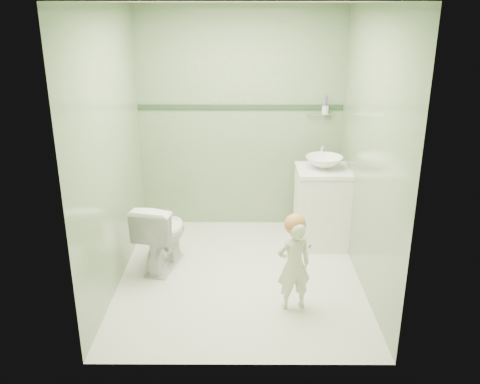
{
  "coord_description": "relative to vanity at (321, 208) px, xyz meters",
  "views": [
    {
      "loc": [
        0.02,
        -4.21,
        2.38
      ],
      "look_at": [
        0.0,
        0.15,
        0.78
      ],
      "focal_mm": 38.28,
      "sensor_mm": 36.0,
      "label": 1
    }
  ],
  "objects": [
    {
      "name": "toddler",
      "position": [
        -0.4,
        -1.22,
        -0.01
      ],
      "size": [
        0.32,
        0.25,
        0.78
      ],
      "primitive_type": "imported",
      "rotation": [
        0.0,
        0.0,
        3.37
      ],
      "color": "beige",
      "rests_on": "ground"
    },
    {
      "name": "counter",
      "position": [
        0.0,
        0.0,
        0.41
      ],
      "size": [
        0.54,
        0.52,
        0.04
      ],
      "primitive_type": "cube",
      "color": "white",
      "rests_on": "vanity"
    },
    {
      "name": "hair_cap",
      "position": [
        -0.4,
        -1.19,
        0.34
      ],
      "size": [
        0.17,
        0.17,
        0.17
      ],
      "primitive_type": "sphere",
      "color": "#BF7A40",
      "rests_on": "toddler"
    },
    {
      "name": "room_shell",
      "position": [
        -0.84,
        -0.7,
        0.8
      ],
      "size": [
        2.5,
        2.54,
        2.4
      ],
      "color": "gray",
      "rests_on": "ground"
    },
    {
      "name": "vanity",
      "position": [
        0.0,
        0.0,
        0.0
      ],
      "size": [
        0.52,
        0.5,
        0.8
      ],
      "primitive_type": "cube",
      "color": "white",
      "rests_on": "ground"
    },
    {
      "name": "ground",
      "position": [
        -0.84,
        -0.7,
        -0.4
      ],
      "size": [
        2.5,
        2.5,
        0.0
      ],
      "primitive_type": "plane",
      "color": "silver",
      "rests_on": "ground"
    },
    {
      "name": "cup_holder",
      "position": [
        0.05,
        0.48,
        0.93
      ],
      "size": [
        0.26,
        0.07,
        0.21
      ],
      "color": "silver",
      "rests_on": "room_shell"
    },
    {
      "name": "basin",
      "position": [
        0.0,
        0.0,
        0.49
      ],
      "size": [
        0.37,
        0.37,
        0.13
      ],
      "primitive_type": "imported",
      "color": "white",
      "rests_on": "counter"
    },
    {
      "name": "toilet",
      "position": [
        -1.58,
        -0.5,
        -0.06
      ],
      "size": [
        0.52,
        0.73,
        0.68
      ],
      "primitive_type": "imported",
      "rotation": [
        0.0,
        0.0,
        2.92
      ],
      "color": "white",
      "rests_on": "ground"
    },
    {
      "name": "teal_toothbrush",
      "position": [
        -0.3,
        -1.32,
        0.22
      ],
      "size": [
        0.11,
        0.14,
        0.08
      ],
      "color": "#048F6B",
      "rests_on": "toddler"
    },
    {
      "name": "faucet",
      "position": [
        0.0,
        0.19,
        0.57
      ],
      "size": [
        0.03,
        0.13,
        0.18
      ],
      "color": "silver",
      "rests_on": "counter"
    },
    {
      "name": "trim_stripe",
      "position": [
        -0.84,
        0.54,
        0.95
      ],
      "size": [
        2.2,
        0.02,
        0.05
      ],
      "primitive_type": "cube",
      "color": "#2A432C",
      "rests_on": "room_shell"
    }
  ]
}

